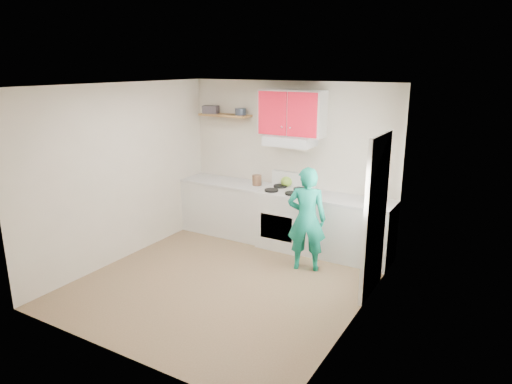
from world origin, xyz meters
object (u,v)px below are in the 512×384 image
Objects in this scene: stove at (285,218)px; kettle at (287,181)px; tin at (241,112)px; person at (307,219)px; crock at (257,181)px.

kettle is at bearing 114.58° from stove.
tin is at bearing 169.58° from stove.
stove is 0.61× the size of person.
person is (0.65, -0.65, 0.29)m from stove.
tin is 0.12× the size of person.
crock is at bearing 174.20° from stove.
tin is at bearing -46.08° from person.
person is at bearing -62.32° from kettle.
stove is 4.85× the size of crock.
crock is 1.43m from person.
person is at bearing -27.32° from tin.
tin is 1.38m from kettle.
crock is (0.38, -0.12, -1.10)m from tin.
tin is 2.25m from person.
stove is 0.97m from person.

